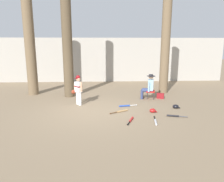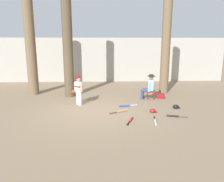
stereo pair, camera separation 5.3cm
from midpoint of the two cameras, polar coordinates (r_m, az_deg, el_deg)
ground_plane at (r=8.38m, az=-4.31°, el=-5.50°), size 60.00×60.00×0.00m
concrete_back_wall at (r=15.15m, az=-3.64°, el=8.39°), size 18.00×0.36×3.06m
tree_near_player at (r=10.69m, az=-11.82°, el=13.47°), size 0.65×0.65×6.27m
tree_behind_spectator at (r=11.73m, az=14.41°, el=10.49°), size 0.77×0.77×5.33m
young_ballplayer at (r=9.20m, az=-8.97°, el=0.79°), size 0.55×0.48×1.31m
folding_stool at (r=10.32m, az=10.58°, el=-0.18°), size 0.49×0.49×0.41m
seated_spectator at (r=10.27m, az=10.09°, el=1.35°), size 0.68×0.54×1.20m
handbag_beside_stool at (r=10.58m, az=13.18°, el=-1.29°), size 0.38×0.30×0.26m
tree_far_left at (r=11.73m, az=-21.05°, el=11.13°), size 0.82×0.82×5.80m
bat_red_barrel at (r=7.36m, az=5.27°, el=-7.81°), size 0.32×0.71×0.07m
bat_wood_tan at (r=8.27m, az=2.62°, el=-5.48°), size 0.74×0.47×0.07m
bat_black_composite at (r=8.05m, az=16.70°, el=-6.51°), size 0.71×0.26×0.07m
bat_aluminum_silver at (r=7.34m, az=11.84°, el=-8.09°), size 0.18×0.76×0.07m
bat_blue_youth at (r=9.00m, az=3.95°, el=-4.01°), size 0.79×0.21×0.07m
batting_helmet_black at (r=9.11m, az=17.05°, el=-4.07°), size 0.30×0.23×0.17m
batting_helmet_red at (r=8.36m, az=11.13°, el=-5.24°), size 0.29×0.22×0.16m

